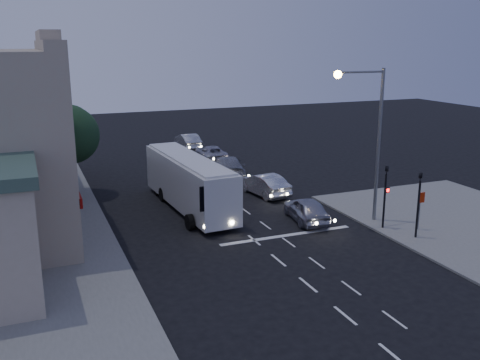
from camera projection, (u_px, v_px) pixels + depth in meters
name	position (u px, v px, depth m)	size (l,w,h in m)	color
ground	(270.00, 253.00, 27.46)	(120.00, 120.00, 0.00)	black
road_markings	(265.00, 230.00, 30.90)	(8.00, 30.55, 0.01)	silver
tour_bus	(189.00, 181.00, 34.38)	(2.97, 11.31, 3.44)	silver
car_suv	(306.00, 209.00, 32.23)	(1.75, 4.34, 1.48)	#A2A2B2
car_sedan_a	(264.00, 184.00, 37.78)	(1.63, 4.67, 1.54)	silver
car_sedan_b	(228.00, 166.00, 43.11)	(2.28, 5.60, 1.63)	gray
car_sedan_c	(211.00, 153.00, 49.05)	(2.23, 4.85, 1.35)	#9694A3
car_extra	(188.00, 141.00, 54.13)	(1.65, 4.74, 1.56)	silver
traffic_signal_main	(385.00, 189.00, 30.34)	(0.25, 0.35, 4.10)	black
traffic_signal_side	(419.00, 197.00, 28.82)	(0.18, 0.15, 4.10)	black
regulatory_sign	(420.00, 205.00, 30.26)	(0.45, 0.12, 2.20)	slate
streetlight	(370.00, 128.00, 30.69)	(3.32, 0.44, 9.00)	slate
street_tree	(70.00, 132.00, 36.80)	(4.00, 4.00, 6.20)	black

